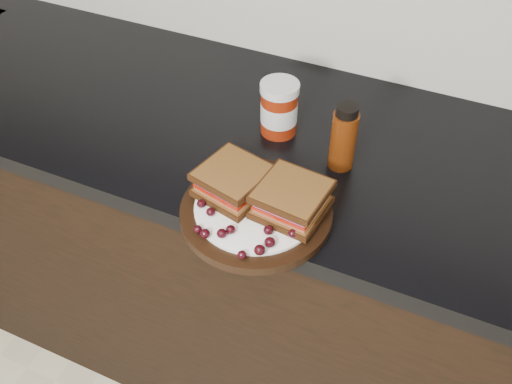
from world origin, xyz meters
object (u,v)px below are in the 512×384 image
plate (256,212)px  condiment_jar (279,108)px  oil_bottle (344,137)px  sandwich_left (233,181)px

plate → condiment_jar: (-0.06, 0.25, 0.05)m
plate → condiment_jar: condiment_jar is taller
oil_bottle → plate: bearing=-115.9°
plate → sandwich_left: sandwich_left is taller
condiment_jar → oil_bottle: (0.16, -0.05, 0.01)m
sandwich_left → oil_bottle: (0.15, 0.18, 0.02)m
plate → oil_bottle: (0.10, 0.20, 0.06)m
condiment_jar → sandwich_left: bearing=-88.7°
plate → condiment_jar: 0.26m
plate → sandwich_left: (-0.05, 0.02, 0.04)m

